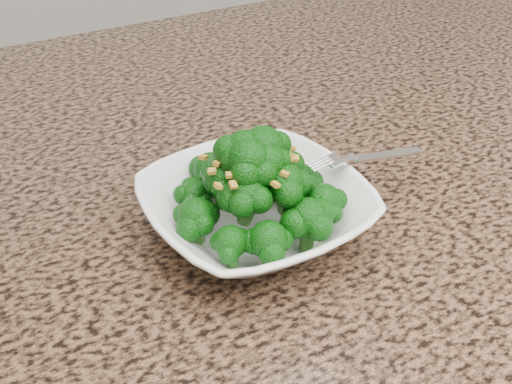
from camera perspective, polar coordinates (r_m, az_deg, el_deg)
granite_counter at (r=0.74m, az=-5.27°, el=-0.18°), size 1.64×1.04×0.03m
bowl at (r=0.64m, az=0.00°, el=-1.72°), size 0.23×0.23×0.05m
broccoli_pile at (r=0.60m, az=0.00°, el=3.09°), size 0.19×0.19×0.07m
garlic_topping at (r=0.58m, az=0.00°, el=6.38°), size 0.11×0.11×0.01m
fork at (r=0.67m, az=8.42°, el=2.96°), size 0.16×0.04×0.01m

